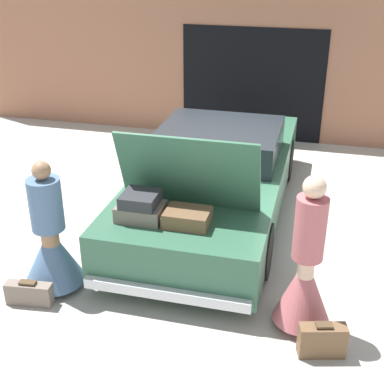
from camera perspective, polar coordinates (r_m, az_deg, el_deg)
ground_plane at (r=8.02m, az=2.38°, el=-2.21°), size 40.00×40.00×0.00m
garage_wall_back at (r=10.79m, az=6.57°, el=12.89°), size 12.00×0.14×2.80m
car at (r=7.76m, az=2.44°, el=1.60°), size 2.00×4.95×1.78m
person_left at (r=6.34m, az=-14.80°, el=-5.45°), size 0.71×0.71×1.58m
person_right at (r=5.62m, az=11.95°, el=-8.74°), size 0.60×0.60×1.73m
suitcase_beside_left_person at (r=6.34m, az=-16.97°, el=-10.31°), size 0.54×0.20×0.29m
suitcase_beside_right_person at (r=5.56m, az=13.71°, el=-15.12°), size 0.49×0.27×0.38m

